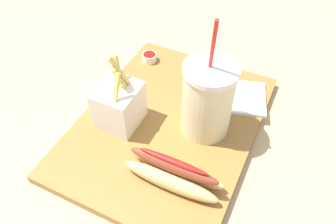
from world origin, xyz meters
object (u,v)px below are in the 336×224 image
object	(u,v)px
hot_dog_1	(173,173)
napkin_stack	(233,96)
soda_cup	(208,99)
ketchup_cup_1	(149,57)
fries_basket	(119,105)

from	to	relation	value
hot_dog_1	napkin_stack	bearing A→B (deg)	173.10
soda_cup	ketchup_cup_1	distance (m)	0.26
soda_cup	fries_basket	world-z (taller)	soda_cup
fries_basket	ketchup_cup_1	distance (m)	0.21
fries_basket	soda_cup	bearing A→B (deg)	110.03
ketchup_cup_1	soda_cup	bearing A→B (deg)	54.84
ketchup_cup_1	napkin_stack	xyz separation A→B (m)	(0.04, 0.23, -0.01)
fries_basket	ketchup_cup_1	bearing A→B (deg)	-168.50
fries_basket	napkin_stack	bearing A→B (deg)	131.29
hot_dog_1	ketchup_cup_1	xyz separation A→B (m)	(-0.28, -0.20, -0.01)
fries_basket	hot_dog_1	distance (m)	0.18
fries_basket	ketchup_cup_1	xyz separation A→B (m)	(-0.20, -0.04, -0.04)
soda_cup	fries_basket	distance (m)	0.17
hot_dog_1	ketchup_cup_1	bearing A→B (deg)	-145.09
soda_cup	hot_dog_1	size ratio (longest dim) A/B	1.43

